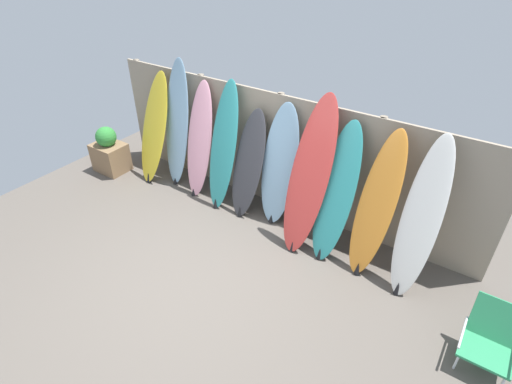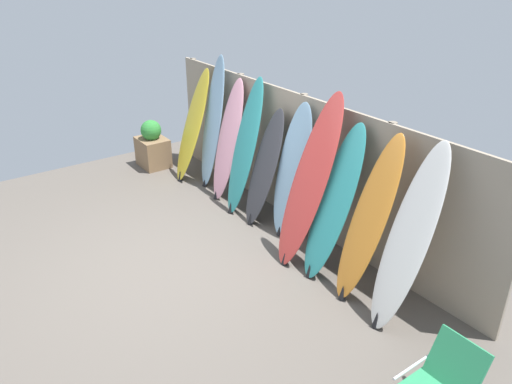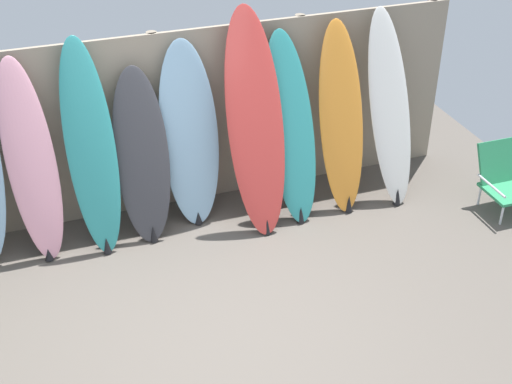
{
  "view_description": "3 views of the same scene",
  "coord_description": "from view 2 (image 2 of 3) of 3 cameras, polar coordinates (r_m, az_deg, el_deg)",
  "views": [
    {
      "loc": [
        2.68,
        -2.51,
        3.71
      ],
      "look_at": [
        0.46,
        0.76,
        1.05
      ],
      "focal_mm": 28.0,
      "sensor_mm": 36.0,
      "label": 1
    },
    {
      "loc": [
        4.72,
        -2.11,
        3.43
      ],
      "look_at": [
        0.46,
        0.95,
        0.9
      ],
      "focal_mm": 35.0,
      "sensor_mm": 36.0,
      "label": 2
    },
    {
      "loc": [
        -1.13,
        -4.08,
        4.01
      ],
      "look_at": [
        0.48,
        0.57,
        0.88
      ],
      "focal_mm": 50.0,
      "sensor_mm": 36.0,
      "label": 3
    }
  ],
  "objects": [
    {
      "name": "ground",
      "position": [
        6.2,
        -9.79,
        -8.25
      ],
      "size": [
        7.68,
        7.68,
        0.0
      ],
      "primitive_type": "plane",
      "color": "#5B544C"
    },
    {
      "name": "fence_back",
      "position": [
        6.75,
        4.99,
        3.66
      ],
      "size": [
        6.08,
        0.11,
        1.8
      ],
      "color": "gray",
      "rests_on": "ground"
    },
    {
      "name": "surfboard_yellow_0",
      "position": [
        8.16,
        -7.29,
        7.42
      ],
      "size": [
        0.64,
        0.73,
        1.81
      ],
      "color": "yellow",
      "rests_on": "ground"
    },
    {
      "name": "surfboard_skyblue_1",
      "position": [
        7.85,
        -5.0,
        7.83
      ],
      "size": [
        0.57,
        0.51,
        2.07
      ],
      "color": "#8CB7D6",
      "rests_on": "ground"
    },
    {
      "name": "surfboard_pink_2",
      "position": [
        7.47,
        -3.22,
        5.86
      ],
      "size": [
        0.49,
        0.63,
        1.8
      ],
      "color": "pink",
      "rests_on": "ground"
    },
    {
      "name": "surfboard_teal_3",
      "position": [
        7.01,
        -1.29,
        5.05
      ],
      "size": [
        0.45,
        0.63,
        1.93
      ],
      "color": "teal",
      "rests_on": "ground"
    },
    {
      "name": "surfboard_charcoal_4",
      "position": [
        6.75,
        0.93,
        2.66
      ],
      "size": [
        0.54,
        0.6,
        1.59
      ],
      "color": "#38383D",
      "rests_on": "ground"
    },
    {
      "name": "surfboard_skyblue_5",
      "position": [
        6.42,
        4.1,
        2.25
      ],
      "size": [
        0.56,
        0.44,
        1.78
      ],
      "color": "#8CB7D6",
      "rests_on": "ground"
    },
    {
      "name": "surfboard_red_6",
      "position": [
        5.84,
        6.12,
        1.12
      ],
      "size": [
        0.56,
        0.83,
        2.04
      ],
      "color": "#D13D38",
      "rests_on": "ground"
    },
    {
      "name": "surfboard_teal_7",
      "position": [
        5.68,
        8.86,
        -1.34
      ],
      "size": [
        0.49,
        0.77,
        1.77
      ],
      "color": "teal",
      "rests_on": "ground"
    },
    {
      "name": "surfboard_orange_8",
      "position": [
        5.36,
        12.78,
        -3.15
      ],
      "size": [
        0.5,
        0.75,
        1.81
      ],
      "color": "orange",
      "rests_on": "ground"
    },
    {
      "name": "surfboard_white_9",
      "position": [
        5.07,
        17.06,
        -5.21
      ],
      "size": [
        0.47,
        0.81,
        1.87
      ],
      "color": "white",
      "rests_on": "ground"
    },
    {
      "name": "beach_chair",
      "position": [
        4.54,
        20.7,
        -19.56
      ],
      "size": [
        0.5,
        0.57,
        0.64
      ],
      "rotation": [
        0.0,
        0.0,
        0.1
      ],
      "color": "silver",
      "rests_on": "ground"
    },
    {
      "name": "planter_box",
      "position": [
        8.93,
        -11.74,
        5.09
      ],
      "size": [
        0.57,
        0.45,
        0.84
      ],
      "color": "#846647",
      "rests_on": "ground"
    }
  ]
}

